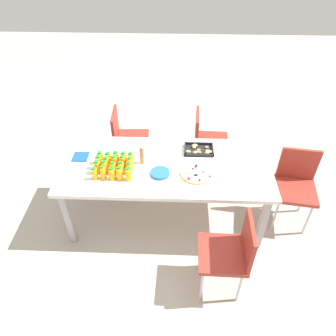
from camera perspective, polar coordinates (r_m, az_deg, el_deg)
ground_plane at (r=3.64m, az=-0.32°, el=-8.32°), size 12.00×12.00×0.00m
party_table at (r=3.16m, az=-0.37°, el=-0.34°), size 2.03×0.90×0.73m
chair_near_right at (r=2.79m, az=11.12°, el=-14.17°), size 0.41×0.41×0.83m
chair_end at (r=3.53m, az=21.66°, el=-2.34°), size 0.45×0.45×0.83m
chair_far_right at (r=3.90m, az=6.72°, el=5.26°), size 0.41×0.41×0.83m
chair_far_left at (r=3.94m, az=-7.43°, el=5.58°), size 0.42×0.42×0.83m
juice_bottle_0 at (r=3.00m, az=-12.83°, el=-0.99°), size 0.05×0.05×0.13m
juice_bottle_1 at (r=2.99m, az=-11.40°, el=-0.82°), size 0.05×0.05×0.15m
juice_bottle_2 at (r=2.97m, az=-9.84°, el=-1.04°), size 0.06×0.06×0.14m
juice_bottle_3 at (r=2.96m, az=-8.56°, el=-0.92°), size 0.06×0.06×0.14m
juice_bottle_4 at (r=2.94m, az=-6.98°, el=-1.07°), size 0.06×0.06×0.14m
juice_bottle_5 at (r=3.06m, az=-12.38°, el=0.11°), size 0.06×0.06×0.14m
juice_bottle_6 at (r=3.04m, az=-11.15°, el=0.12°), size 0.06×0.06×0.14m
juice_bottle_7 at (r=3.02m, az=-9.67°, el=-0.07°), size 0.06×0.06×0.14m
juice_bottle_8 at (r=3.02m, az=-8.28°, el=-0.00°), size 0.06×0.06×0.14m
juice_bottle_9 at (r=3.01m, az=-6.85°, el=-0.04°), size 0.06×0.06×0.13m
juice_bottle_10 at (r=3.11m, az=-12.10°, el=0.96°), size 0.06×0.06×0.15m
juice_bottle_11 at (r=3.10m, az=-10.86°, el=0.85°), size 0.06×0.06×0.13m
juice_bottle_12 at (r=3.08m, az=-9.45°, el=0.97°), size 0.06×0.06×0.15m
juice_bottle_13 at (r=3.07m, az=-8.00°, el=0.98°), size 0.06×0.06×0.15m
juice_bottle_14 at (r=3.05m, az=-6.75°, el=0.80°), size 0.06×0.06×0.14m
juice_bottle_15 at (r=3.17m, az=-11.85°, el=1.75°), size 0.06×0.06×0.14m
juice_bottle_16 at (r=3.15m, az=-10.48°, el=1.69°), size 0.06×0.06×0.13m
juice_bottle_17 at (r=3.14m, az=-9.14°, el=1.81°), size 0.05×0.05×0.14m
juice_bottle_18 at (r=3.12m, az=-7.83°, el=1.73°), size 0.06×0.06×0.14m
juice_bottle_19 at (r=3.11m, az=-6.59°, el=1.68°), size 0.06×0.06×0.13m
fruit_pizza at (r=3.02m, az=5.05°, el=-0.86°), size 0.31×0.31×0.05m
snack_tray at (r=3.29m, az=5.47°, el=3.19°), size 0.29×0.21×0.04m
plate_stack at (r=3.01m, az=-1.40°, el=-0.89°), size 0.18×0.18×0.03m
napkin_stack at (r=3.32m, az=-15.17°, el=1.94°), size 0.15×0.15×0.01m
cardboard_tube at (r=3.09m, az=-4.61°, el=2.29°), size 0.04×0.04×0.19m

